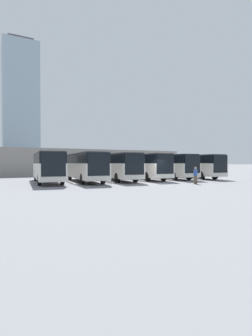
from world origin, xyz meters
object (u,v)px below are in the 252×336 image
object	(u,v)px
bus_1	(167,165)
bus_2	(142,166)
bus_0	(192,165)
bus_3	(115,166)
bus_5	(47,166)
pedestrian	(195,175)
bus_4	(85,166)

from	to	relation	value
bus_1	bus_2	bearing A→B (deg)	7.43
bus_0	bus_1	xyz separation A→B (m)	(4.01, -0.48, 0.00)
bus_2	bus_3	size ratio (longest dim) A/B	1.00
bus_1	bus_5	world-z (taller)	same
bus_5	pedestrian	size ratio (longest dim) A/B	6.79
bus_0	bus_5	xyz separation A→B (m)	(20.06, -0.38, 0.00)
bus_0	pedestrian	world-z (taller)	bus_0
bus_2	bus_5	world-z (taller)	same
bus_1	pedestrian	xyz separation A→B (m)	(3.08, 8.98, -0.87)
bus_0	pedestrian	size ratio (longest dim) A/B	6.79
pedestrian	bus_0	bearing A→B (deg)	-136.56
bus_4	pedestrian	bearing A→B (deg)	143.15
bus_5	pedestrian	distance (m)	15.74
bus_2	bus_4	distance (m)	8.05
bus_5	pedestrian	bearing A→B (deg)	151.31
bus_4	bus_2	bearing A→B (deg)	-169.79
bus_2	pedestrian	distance (m)	8.94
bus_1	pedestrian	size ratio (longest dim) A/B	6.79
bus_2	bus_1	bearing A→B (deg)	-172.57
bus_0	bus_3	world-z (taller)	same
bus_3	bus_4	distance (m)	4.03
bus_2	bus_5	size ratio (longest dim) A/B	1.00
bus_0	bus_5	bearing A→B (deg)	4.61
bus_0	bus_4	size ratio (longest dim) A/B	1.00
bus_2	bus_4	xyz separation A→B (m)	(8.02, 0.63, 0.00)
bus_1	pedestrian	world-z (taller)	bus_1
bus_4	bus_5	world-z (taller)	same
bus_0	bus_1	distance (m)	4.04
bus_1	bus_4	size ratio (longest dim) A/B	1.00
bus_0	bus_4	world-z (taller)	same
bus_2	bus_4	size ratio (longest dim) A/B	1.00
bus_3	bus_5	size ratio (longest dim) A/B	1.00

